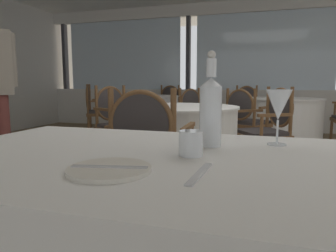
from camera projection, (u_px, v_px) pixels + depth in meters
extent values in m
plane|color=#756047|center=(257.00, 199.00, 2.61)|extent=(14.20, 14.20, 0.00)
cube|color=silver|center=(261.00, 110.00, 6.43)|extent=(9.97, 0.12, 0.85)
cube|color=silver|center=(265.00, 5.00, 6.15)|extent=(9.97, 0.12, 0.25)
cube|color=silver|center=(123.00, 55.00, 7.19)|extent=(2.75, 0.02, 1.57)
cube|color=#333338|center=(65.00, 57.00, 7.62)|extent=(0.08, 0.14, 1.57)
cube|color=silver|center=(263.00, 51.00, 6.29)|extent=(2.75, 0.02, 1.57)
cube|color=#333338|center=(188.00, 53.00, 6.72)|extent=(0.08, 0.14, 1.57)
cube|color=white|center=(160.00, 158.00, 0.91)|extent=(1.49, 0.88, 0.02)
cylinder|color=silver|center=(109.00, 169.00, 0.74)|extent=(0.20, 0.20, 0.01)
cube|color=silver|center=(109.00, 167.00, 0.74)|extent=(0.18, 0.06, 0.00)
cube|color=silver|center=(200.00, 174.00, 0.71)|extent=(0.03, 0.19, 0.00)
cylinder|color=white|center=(210.00, 117.00, 1.03)|extent=(0.07, 0.07, 0.20)
cone|color=white|center=(211.00, 82.00, 1.01)|extent=(0.07, 0.07, 0.03)
cylinder|color=white|center=(211.00, 68.00, 1.01)|extent=(0.03, 0.03, 0.06)
sphere|color=silver|center=(212.00, 55.00, 1.00)|extent=(0.03, 0.03, 0.03)
cylinder|color=white|center=(277.00, 144.00, 1.06)|extent=(0.06, 0.06, 0.00)
cylinder|color=white|center=(277.00, 132.00, 1.05)|extent=(0.01, 0.01, 0.08)
cone|color=white|center=(279.00, 105.00, 1.04)|extent=(0.09, 0.09, 0.10)
cylinder|color=white|center=(191.00, 143.00, 0.90)|extent=(0.07, 0.07, 0.07)
cylinder|color=white|center=(179.00, 107.00, 2.95)|extent=(1.14, 1.14, 0.02)
cylinder|color=white|center=(179.00, 146.00, 3.00)|extent=(1.10, 1.10, 0.74)
cube|color=brown|center=(152.00, 161.00, 2.11)|extent=(0.48, 0.48, 0.05)
cube|color=#383333|center=(151.00, 155.00, 2.11)|extent=(0.44, 0.44, 0.04)
cylinder|color=brown|center=(135.00, 183.00, 2.39)|extent=(0.04, 0.04, 0.41)
cylinder|color=brown|center=(185.00, 187.00, 2.29)|extent=(0.04, 0.04, 0.41)
cylinder|color=brown|center=(113.00, 202.00, 2.00)|extent=(0.04, 0.04, 0.41)
cylinder|color=brown|center=(173.00, 208.00, 1.90)|extent=(0.04, 0.04, 0.41)
cylinder|color=brown|center=(111.00, 126.00, 1.93)|extent=(0.04, 0.04, 0.48)
cylinder|color=brown|center=(173.00, 128.00, 1.84)|extent=(0.04, 0.04, 0.48)
ellipsoid|color=#383333|center=(141.00, 124.00, 1.87)|extent=(0.39, 0.07, 0.40)
torus|color=brown|center=(141.00, 124.00, 1.87)|extent=(0.42, 0.05, 0.41)
cube|color=brown|center=(118.00, 125.00, 2.16)|extent=(0.05, 0.37, 0.03)
cylinder|color=brown|center=(126.00, 137.00, 2.31)|extent=(0.03, 0.03, 0.22)
cube|color=brown|center=(188.00, 127.00, 2.04)|extent=(0.05, 0.37, 0.03)
cylinder|color=brown|center=(192.00, 140.00, 2.19)|extent=(0.03, 0.03, 0.22)
cube|color=brown|center=(261.00, 136.00, 3.24)|extent=(0.64, 0.64, 0.05)
cube|color=#383333|center=(261.00, 132.00, 3.23)|extent=(0.59, 0.59, 0.04)
cylinder|color=brown|center=(254.00, 163.00, 3.02)|extent=(0.04, 0.04, 0.40)
cylinder|color=brown|center=(234.00, 154.00, 3.40)|extent=(0.04, 0.04, 0.40)
cylinder|color=brown|center=(288.00, 160.00, 3.13)|extent=(0.04, 0.04, 0.40)
cylinder|color=brown|center=(266.00, 152.00, 3.51)|extent=(0.04, 0.04, 0.40)
cylinder|color=brown|center=(291.00, 111.00, 3.06)|extent=(0.04, 0.04, 0.49)
cylinder|color=brown|center=(268.00, 108.00, 3.45)|extent=(0.04, 0.04, 0.49)
ellipsoid|color=#383333|center=(280.00, 108.00, 3.26)|extent=(0.25, 0.36, 0.41)
torus|color=brown|center=(280.00, 108.00, 3.26)|extent=(0.26, 0.37, 0.42)
cube|color=brown|center=(275.00, 115.00, 2.96)|extent=(0.33, 0.23, 0.03)
cylinder|color=brown|center=(262.00, 127.00, 2.94)|extent=(0.03, 0.03, 0.22)
cube|color=brown|center=(248.00, 111.00, 3.44)|extent=(0.33, 0.23, 0.03)
cylinder|color=brown|center=(236.00, 121.00, 3.41)|extent=(0.03, 0.03, 0.22)
cube|color=brown|center=(121.00, 129.00, 3.61)|extent=(0.62, 0.62, 0.05)
cube|color=#383333|center=(121.00, 125.00, 3.61)|extent=(0.57, 0.57, 0.04)
cylinder|color=brown|center=(146.00, 148.00, 3.65)|extent=(0.04, 0.04, 0.42)
cylinder|color=brown|center=(118.00, 154.00, 3.36)|extent=(0.04, 0.04, 0.42)
cylinder|color=brown|center=(125.00, 144.00, 3.92)|extent=(0.04, 0.04, 0.42)
cylinder|color=brown|center=(98.00, 149.00, 3.64)|extent=(0.04, 0.04, 0.42)
cylinder|color=brown|center=(124.00, 105.00, 3.86)|extent=(0.04, 0.04, 0.48)
cylinder|color=brown|center=(97.00, 106.00, 3.57)|extent=(0.04, 0.04, 0.48)
ellipsoid|color=#383333|center=(110.00, 103.00, 3.72)|extent=(0.22, 0.37, 0.41)
torus|color=brown|center=(110.00, 103.00, 3.72)|extent=(0.22, 0.39, 0.42)
cube|color=brown|center=(139.00, 107.00, 3.74)|extent=(0.34, 0.20, 0.03)
cylinder|color=brown|center=(146.00, 117.00, 3.66)|extent=(0.03, 0.03, 0.22)
cube|color=brown|center=(104.00, 109.00, 3.39)|extent=(0.34, 0.20, 0.03)
cylinder|color=brown|center=(112.00, 120.00, 3.30)|extent=(0.03, 0.03, 0.22)
cylinder|color=white|center=(283.00, 99.00, 4.66)|extent=(1.19, 1.19, 0.02)
cylinder|color=white|center=(282.00, 124.00, 4.71)|extent=(1.15, 1.15, 0.74)
cube|color=brown|center=(251.00, 115.00, 5.60)|extent=(0.63, 0.63, 0.05)
cube|color=#383333|center=(252.00, 112.00, 5.59)|extent=(0.58, 0.58, 0.04)
cylinder|color=brown|center=(267.00, 128.00, 5.48)|extent=(0.04, 0.04, 0.39)
cylinder|color=brown|center=(246.00, 128.00, 5.39)|extent=(0.04, 0.04, 0.39)
cylinder|color=brown|center=(255.00, 125.00, 5.87)|extent=(0.04, 0.04, 0.39)
cylinder|color=brown|center=(236.00, 126.00, 5.78)|extent=(0.04, 0.04, 0.39)
cylinder|color=brown|center=(256.00, 99.00, 5.80)|extent=(0.04, 0.04, 0.50)
cylinder|color=brown|center=(237.00, 99.00, 5.71)|extent=(0.04, 0.04, 0.50)
ellipsoid|color=#383333|center=(246.00, 97.00, 5.77)|extent=(0.36, 0.24, 0.42)
torus|color=brown|center=(246.00, 97.00, 5.77)|extent=(0.39, 0.25, 0.43)
cube|color=brown|center=(265.00, 101.00, 5.61)|extent=(0.22, 0.34, 0.03)
cylinder|color=brown|center=(269.00, 108.00, 5.49)|extent=(0.03, 0.03, 0.22)
cube|color=brown|center=(240.00, 101.00, 5.49)|extent=(0.22, 0.34, 0.03)
cylinder|color=brown|center=(243.00, 108.00, 5.37)|extent=(0.03, 0.03, 0.22)
cube|color=brown|center=(248.00, 125.00, 4.06)|extent=(0.63, 0.63, 0.05)
cube|color=#383333|center=(249.00, 122.00, 4.05)|extent=(0.58, 0.58, 0.04)
cylinder|color=brown|center=(243.00, 138.00, 4.37)|extent=(0.04, 0.04, 0.41)
cylinder|color=brown|center=(269.00, 142.00, 4.08)|extent=(0.04, 0.04, 0.41)
cylinder|color=brown|center=(226.00, 142.00, 4.10)|extent=(0.04, 0.04, 0.41)
cylinder|color=brown|center=(253.00, 146.00, 3.81)|extent=(0.04, 0.04, 0.41)
cylinder|color=brown|center=(227.00, 106.00, 4.03)|extent=(0.04, 0.04, 0.46)
cylinder|color=brown|center=(255.00, 107.00, 3.75)|extent=(0.04, 0.04, 0.46)
ellipsoid|color=#383333|center=(240.00, 105.00, 3.88)|extent=(0.36, 0.24, 0.38)
torus|color=brown|center=(240.00, 105.00, 3.88)|extent=(0.36, 0.22, 0.40)
cube|color=brown|center=(234.00, 105.00, 4.22)|extent=(0.21, 0.34, 0.03)
cylinder|color=brown|center=(239.00, 113.00, 4.33)|extent=(0.03, 0.03, 0.22)
cube|color=brown|center=(267.00, 107.00, 3.86)|extent=(0.21, 0.34, 0.03)
cylinder|color=brown|center=(273.00, 115.00, 3.97)|extent=(0.03, 0.03, 0.22)
cylinder|color=brown|center=(331.00, 134.00, 4.71)|extent=(0.04, 0.04, 0.42)
cylinder|color=brown|center=(335.00, 110.00, 4.70)|extent=(0.03, 0.03, 0.22)
cylinder|color=white|center=(149.00, 96.00, 5.69)|extent=(1.11, 1.11, 0.02)
cylinder|color=white|center=(149.00, 116.00, 5.74)|extent=(1.07, 1.07, 0.74)
cube|color=brown|center=(181.00, 118.00, 5.05)|extent=(0.64, 0.64, 0.05)
cube|color=#383333|center=(181.00, 115.00, 5.04)|extent=(0.59, 0.59, 0.04)
cylinder|color=brown|center=(164.00, 131.00, 5.11)|extent=(0.04, 0.04, 0.39)
cylinder|color=brown|center=(182.00, 129.00, 5.36)|extent=(0.04, 0.04, 0.39)
cylinder|color=brown|center=(180.00, 134.00, 4.80)|extent=(0.04, 0.04, 0.39)
cylinder|color=brown|center=(198.00, 132.00, 5.05)|extent=(0.04, 0.04, 0.39)
cylinder|color=brown|center=(180.00, 103.00, 4.73)|extent=(0.04, 0.04, 0.47)
cylinder|color=brown|center=(199.00, 102.00, 4.98)|extent=(0.04, 0.04, 0.47)
ellipsoid|color=#383333|center=(190.00, 101.00, 4.84)|extent=(0.26, 0.35, 0.39)
torus|color=brown|center=(190.00, 101.00, 4.84)|extent=(0.25, 0.35, 0.40)
cube|color=brown|center=(169.00, 104.00, 4.87)|extent=(0.32, 0.24, 0.03)
cylinder|color=brown|center=(163.00, 110.00, 5.00)|extent=(0.03, 0.03, 0.22)
cube|color=brown|center=(192.00, 102.00, 5.19)|extent=(0.32, 0.24, 0.03)
cylinder|color=brown|center=(186.00, 108.00, 5.31)|extent=(0.03, 0.03, 0.22)
cube|color=brown|center=(167.00, 110.00, 6.56)|extent=(0.49, 0.49, 0.05)
cube|color=#383333|center=(167.00, 108.00, 6.55)|extent=(0.45, 0.45, 0.04)
cylinder|color=brown|center=(172.00, 122.00, 6.33)|extent=(0.04, 0.04, 0.40)
cylinder|color=brown|center=(154.00, 121.00, 6.48)|extent=(0.04, 0.04, 0.40)
cylinder|color=brown|center=(179.00, 120.00, 6.70)|extent=(0.04, 0.04, 0.40)
cylinder|color=brown|center=(162.00, 119.00, 6.85)|extent=(0.04, 0.04, 0.40)
cylinder|color=brown|center=(179.00, 97.00, 6.64)|extent=(0.04, 0.04, 0.50)
cylinder|color=brown|center=(162.00, 96.00, 6.78)|extent=(0.04, 0.04, 0.50)
ellipsoid|color=#383333|center=(170.00, 95.00, 6.72)|extent=(0.39, 0.08, 0.42)
torus|color=brown|center=(170.00, 95.00, 6.72)|extent=(0.43, 0.06, 0.43)
cube|color=brown|center=(178.00, 99.00, 6.42)|extent=(0.06, 0.37, 0.03)
cylinder|color=brown|center=(175.00, 104.00, 6.30)|extent=(0.03, 0.03, 0.22)
cube|color=brown|center=(156.00, 98.00, 6.60)|extent=(0.06, 0.37, 0.03)
cylinder|color=brown|center=(153.00, 104.00, 6.48)|extent=(0.03, 0.03, 0.22)
cube|color=brown|center=(101.00, 114.00, 5.59)|extent=(0.61, 0.61, 0.05)
cube|color=#383333|center=(100.00, 111.00, 5.59)|extent=(0.57, 0.57, 0.04)
cylinder|color=brown|center=(112.00, 125.00, 5.85)|extent=(0.04, 0.04, 0.41)
cylinder|color=brown|center=(112.00, 128.00, 5.46)|extent=(0.04, 0.04, 0.41)
cylinder|color=brown|center=(91.00, 125.00, 5.79)|extent=(0.04, 0.04, 0.41)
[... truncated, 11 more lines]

